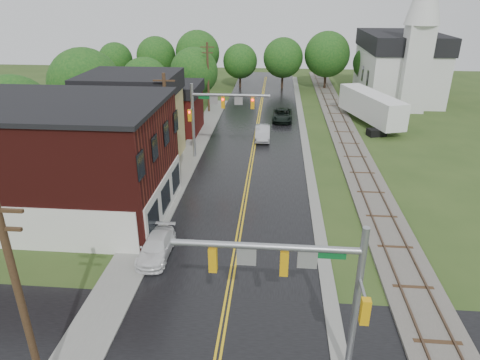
# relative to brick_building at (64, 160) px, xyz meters

# --- Properties ---
(main_road) EXTENTS (10.00, 90.00, 0.02)m
(main_road) POSITION_rel_brick_building_xyz_m (12.48, 15.00, -4.15)
(main_road) COLOR black
(main_road) RESTS_ON ground
(curb_right) EXTENTS (0.80, 70.00, 0.12)m
(curb_right) POSITION_rel_brick_building_xyz_m (17.88, 20.00, -4.15)
(curb_right) COLOR gray
(curb_right) RESTS_ON ground
(sidewalk_left) EXTENTS (2.40, 50.00, 0.12)m
(sidewalk_left) POSITION_rel_brick_building_xyz_m (6.28, 10.00, -4.15)
(sidewalk_left) COLOR gray
(sidewalk_left) RESTS_ON ground
(brick_building) EXTENTS (14.30, 10.30, 8.30)m
(brick_building) POSITION_rel_brick_building_xyz_m (0.00, 0.00, 0.00)
(brick_building) COLOR #44110E
(brick_building) RESTS_ON ground
(yellow_house) EXTENTS (8.00, 7.00, 6.40)m
(yellow_house) POSITION_rel_brick_building_xyz_m (1.48, 11.00, -0.95)
(yellow_house) COLOR tan
(yellow_house) RESTS_ON ground
(darkred_building) EXTENTS (7.00, 6.00, 4.40)m
(darkred_building) POSITION_rel_brick_building_xyz_m (2.48, 20.00, -1.95)
(darkred_building) COLOR #3F0F0C
(darkred_building) RESTS_ON ground
(church) EXTENTS (10.40, 18.40, 20.00)m
(church) POSITION_rel_brick_building_xyz_m (32.48, 38.74, 1.68)
(church) COLOR silver
(church) RESTS_ON ground
(railroad) EXTENTS (3.20, 80.00, 0.30)m
(railroad) POSITION_rel_brick_building_xyz_m (22.48, 20.00, -4.05)
(railroad) COLOR #59544C
(railroad) RESTS_ON ground
(traffic_signal_near) EXTENTS (7.34, 0.30, 7.20)m
(traffic_signal_near) POSITION_rel_brick_building_xyz_m (15.96, -13.00, 0.82)
(traffic_signal_near) COLOR gray
(traffic_signal_near) RESTS_ON ground
(traffic_signal_far) EXTENTS (7.34, 0.43, 7.20)m
(traffic_signal_far) POSITION_rel_brick_building_xyz_m (9.01, 12.00, 0.82)
(traffic_signal_far) COLOR gray
(traffic_signal_far) RESTS_ON ground
(utility_pole_a) EXTENTS (1.80, 0.28, 9.00)m
(utility_pole_a) POSITION_rel_brick_building_xyz_m (5.68, -15.00, 0.57)
(utility_pole_a) COLOR #382616
(utility_pole_a) RESTS_ON ground
(utility_pole_b) EXTENTS (1.80, 0.28, 9.00)m
(utility_pole_b) POSITION_rel_brick_building_xyz_m (5.68, 7.00, 0.57)
(utility_pole_b) COLOR #382616
(utility_pole_b) RESTS_ON ground
(utility_pole_c) EXTENTS (1.80, 0.28, 9.00)m
(utility_pole_c) POSITION_rel_brick_building_xyz_m (5.68, 29.00, 0.57)
(utility_pole_c) COLOR #382616
(utility_pole_c) RESTS_ON ground
(tree_left_a) EXTENTS (6.80, 6.80, 8.67)m
(tree_left_a) POSITION_rel_brick_building_xyz_m (-7.36, 6.90, 0.96)
(tree_left_a) COLOR black
(tree_left_a) RESTS_ON ground
(tree_left_b) EXTENTS (7.60, 7.60, 9.69)m
(tree_left_b) POSITION_rel_brick_building_xyz_m (-5.36, 16.90, 1.57)
(tree_left_b) COLOR black
(tree_left_b) RESTS_ON ground
(tree_left_c) EXTENTS (6.00, 6.00, 7.65)m
(tree_left_c) POSITION_rel_brick_building_xyz_m (-1.36, 24.90, 0.36)
(tree_left_c) COLOR black
(tree_left_c) RESTS_ON ground
(tree_left_e) EXTENTS (6.40, 6.40, 8.16)m
(tree_left_e) POSITION_rel_brick_building_xyz_m (3.64, 30.90, 0.66)
(tree_left_e) COLOR black
(tree_left_e) RESTS_ON ground
(suv_dark) EXTENTS (2.50, 5.19, 1.43)m
(suv_dark) POSITION_rel_brick_building_xyz_m (15.47, 25.62, -3.44)
(suv_dark) COLOR black
(suv_dark) RESTS_ON ground
(sedan_silver) EXTENTS (1.67, 4.50, 1.47)m
(sedan_silver) POSITION_rel_brick_building_xyz_m (13.28, 18.10, -3.42)
(sedan_silver) COLOR #ABABB0
(sedan_silver) RESTS_ON ground
(pickup_white) EXTENTS (1.77, 4.30, 1.24)m
(pickup_white) POSITION_rel_brick_building_xyz_m (7.68, -5.00, -3.53)
(pickup_white) COLOR white
(pickup_white) RESTS_ON ground
(semi_trailer) EXTENTS (6.11, 12.26, 3.81)m
(semi_trailer) POSITION_rel_brick_building_xyz_m (25.98, 24.88, -1.88)
(semi_trailer) COLOR black
(semi_trailer) RESTS_ON ground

